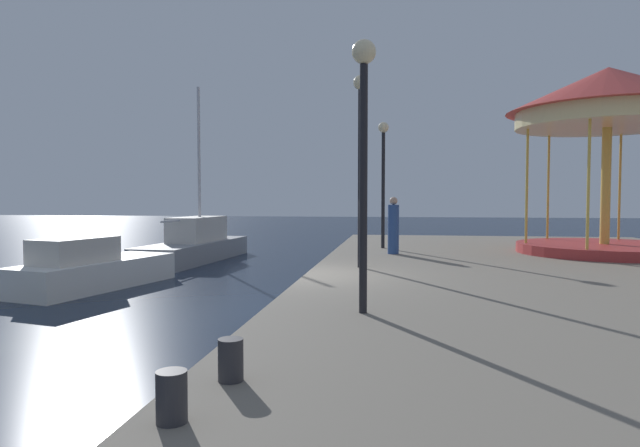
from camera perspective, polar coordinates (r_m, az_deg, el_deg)
ground_plane at (r=12.51m, az=-1.55°, el=-8.93°), size 120.00×120.00×0.00m
quay_dock at (r=12.91m, az=26.49°, el=-7.05°), size 12.23×26.55×0.80m
sailboat_grey at (r=22.37m, az=-12.92°, el=-2.15°), size 2.43×7.01×6.99m
motorboat_white at (r=16.41m, az=-22.82°, el=-4.42°), size 2.81×5.13×1.46m
carousel at (r=19.11m, az=27.90°, el=10.08°), size 5.96×5.96×5.71m
lamp_post_near_edge at (r=8.18m, az=4.60°, el=10.18°), size 0.36×0.36×4.05m
lamp_post_mid_promenade at (r=13.52m, az=4.25°, el=8.90°), size 0.36×0.36×4.71m
lamp_post_far_end at (r=18.76m, az=6.65°, el=6.40°), size 0.36×0.36×4.29m
bollard_center at (r=5.34m, az=-9.34°, el=-13.91°), size 0.24×0.24×0.40m
bollard_north at (r=4.52m, az=-15.28°, el=-17.10°), size 0.24×0.24×0.40m
person_far_corner at (r=16.86m, az=7.70°, el=-0.39°), size 0.34×0.34×1.75m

